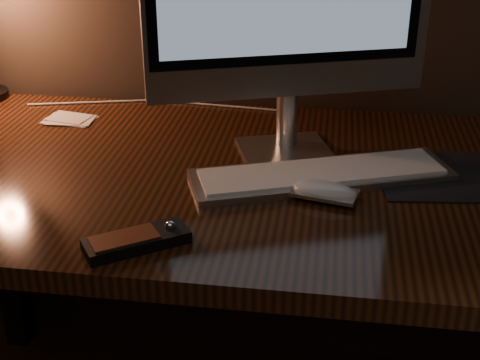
# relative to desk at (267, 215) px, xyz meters

# --- Properties ---
(desk) EXTENTS (1.60, 0.75, 0.75)m
(desk) POSITION_rel_desk_xyz_m (0.00, 0.00, 0.00)
(desk) COLOR #3F1F0E
(desk) RESTS_ON ground
(keyboard) EXTENTS (0.50, 0.30, 0.02)m
(keyboard) POSITION_rel_desk_xyz_m (0.11, -0.08, 0.14)
(keyboard) COLOR silver
(keyboard) RESTS_ON desk
(mousepad) EXTENTS (0.30, 0.25, 0.00)m
(mousepad) POSITION_rel_desk_xyz_m (0.35, -0.03, 0.13)
(mousepad) COLOR black
(mousepad) RESTS_ON desk
(mouse) EXTENTS (0.12, 0.08, 0.02)m
(mouse) POSITION_rel_desk_xyz_m (0.12, -0.16, 0.14)
(mouse) COLOR white
(mouse) RESTS_ON desk
(media_remote) EXTENTS (0.17, 0.14, 0.03)m
(media_remote) POSITION_rel_desk_xyz_m (-0.17, -0.36, 0.14)
(media_remote) COLOR black
(media_remote) RESTS_ON desk
(papers) EXTENTS (0.12, 0.08, 0.01)m
(papers) POSITION_rel_desk_xyz_m (-0.47, 0.15, 0.13)
(papers) COLOR white
(papers) RESTS_ON desk
(cable) EXTENTS (0.60, 0.03, 0.01)m
(cable) POSITION_rel_desk_xyz_m (-0.30, 0.26, 0.13)
(cable) COLOR white
(cable) RESTS_ON desk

